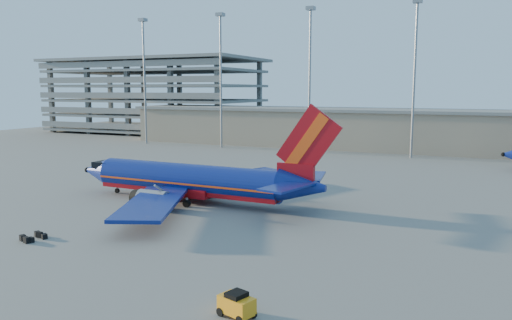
# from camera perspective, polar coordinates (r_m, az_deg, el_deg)

# --- Properties ---
(ground) EXTENTS (220.00, 220.00, 0.00)m
(ground) POSITION_cam_1_polar(r_m,az_deg,el_deg) (57.83, -3.60, -4.55)
(ground) COLOR slate
(ground) RESTS_ON ground
(terminal_building) EXTENTS (122.00, 16.00, 8.50)m
(terminal_building) POSITION_cam_1_polar(r_m,az_deg,el_deg) (109.44, 15.55, 3.42)
(terminal_building) COLOR gray
(terminal_building) RESTS_ON ground
(parking_garage) EXTENTS (62.00, 32.00, 21.40)m
(parking_garage) POSITION_cam_1_polar(r_m,az_deg,el_deg) (152.23, -11.40, 7.58)
(parking_garage) COLOR slate
(parking_garage) RESTS_ON ground
(light_mast_row) EXTENTS (101.60, 1.60, 28.65)m
(light_mast_row) POSITION_cam_1_polar(r_m,az_deg,el_deg) (98.36, 11.82, 10.78)
(light_mast_row) COLOR gray
(light_mast_row) RESTS_ON ground
(aircraft_main) EXTENTS (33.16, 31.91, 11.23)m
(aircraft_main) POSITION_cam_1_polar(r_m,az_deg,el_deg) (56.60, -7.10, -2.40)
(aircraft_main) COLOR navy
(aircraft_main) RESTS_ON ground
(baggage_tug) EXTENTS (2.31, 1.79, 1.46)m
(baggage_tug) POSITION_cam_1_polar(r_m,az_deg,el_deg) (28.94, -2.24, -16.14)
(baggage_tug) COLOR orange
(baggage_tug) RESTS_ON ground
(luggage_pile) EXTENTS (1.90, 2.31, 0.54)m
(luggage_pile) POSITION_cam_1_polar(r_m,az_deg,el_deg) (46.63, -24.11, -8.05)
(luggage_pile) COLOR black
(luggage_pile) RESTS_ON ground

